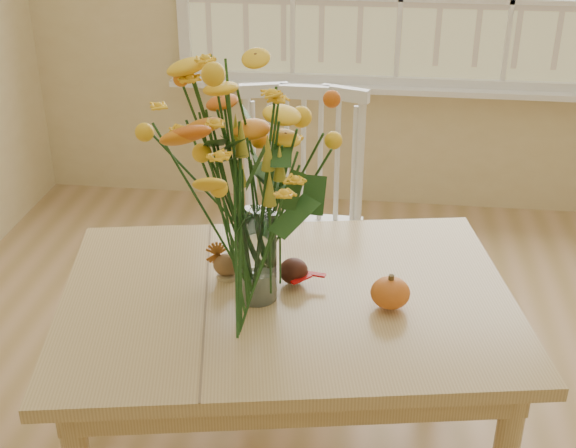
# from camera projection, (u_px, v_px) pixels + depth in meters

# --- Properties ---
(dining_table) EXTENTS (1.46, 1.16, 0.70)m
(dining_table) POSITION_uv_depth(u_px,v_px,m) (287.00, 321.00, 2.27)
(dining_table) COLOR tan
(dining_table) RESTS_ON floor
(windsor_chair) EXTENTS (0.49, 0.47, 1.04)m
(windsor_chair) POSITION_uv_depth(u_px,v_px,m) (299.00, 215.00, 2.97)
(windsor_chair) COLOR white
(windsor_chair) RESTS_ON floor
(flower_vase) EXTENTS (0.56, 0.56, 0.66)m
(flower_vase) POSITION_uv_depth(u_px,v_px,m) (254.00, 170.00, 2.04)
(flower_vase) COLOR white
(flower_vase) RESTS_ON dining_table
(pumpkin) EXTENTS (0.11, 0.11, 0.09)m
(pumpkin) POSITION_uv_depth(u_px,v_px,m) (390.00, 294.00, 2.15)
(pumpkin) COLOR #C86217
(pumpkin) RESTS_ON dining_table
(turkey_figurine) EXTENTS (0.10, 0.08, 0.11)m
(turkey_figurine) POSITION_uv_depth(u_px,v_px,m) (228.00, 265.00, 2.30)
(turkey_figurine) COLOR #CCB78C
(turkey_figurine) RESTS_ON dining_table
(dark_gourd) EXTENTS (0.13, 0.09, 0.08)m
(dark_gourd) POSITION_uv_depth(u_px,v_px,m) (294.00, 272.00, 2.27)
(dark_gourd) COLOR #38160F
(dark_gourd) RESTS_ON dining_table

